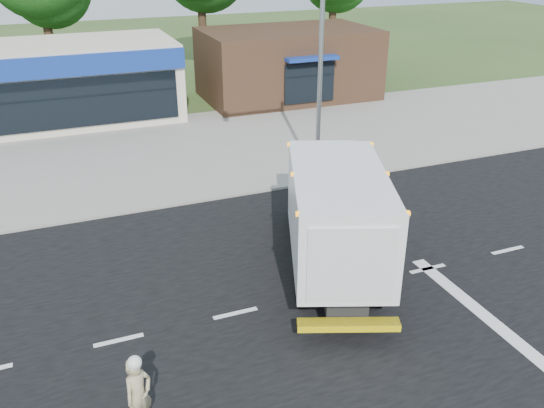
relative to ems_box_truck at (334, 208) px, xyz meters
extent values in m
plane|color=#385123|center=(-0.41, -1.20, -1.94)|extent=(120.00, 120.00, 0.00)
cube|color=black|center=(-0.41, -1.20, -1.93)|extent=(60.00, 14.00, 0.02)
cube|color=gray|center=(-0.41, 7.00, -1.88)|extent=(60.00, 2.40, 0.12)
cube|color=gray|center=(-0.41, 12.80, -1.93)|extent=(60.00, 9.00, 0.02)
cube|color=silver|center=(-6.41, -1.20, -1.92)|extent=(1.20, 0.15, 0.01)
cube|color=silver|center=(-3.41, -1.20, -1.92)|extent=(1.20, 0.15, 0.01)
cube|color=silver|center=(-0.41, -1.20, -1.92)|extent=(1.20, 0.15, 0.01)
cube|color=silver|center=(2.59, -1.20, -1.92)|extent=(1.20, 0.15, 0.01)
cube|color=silver|center=(5.59, -1.20, -1.92)|extent=(1.20, 0.15, 0.01)
cube|color=silver|center=(2.59, -4.20, -1.92)|extent=(0.40, 7.00, 0.01)
cube|color=black|center=(-0.29, -0.78, -1.22)|extent=(2.76, 5.14, 0.36)
cube|color=white|center=(0.99, 2.62, -0.35)|extent=(2.78, 2.69, 2.15)
cube|color=black|center=(1.33, 3.53, -0.15)|extent=(1.87, 0.83, 0.92)
cube|color=white|center=(-0.29, -0.78, 0.21)|extent=(4.10, 5.65, 2.40)
cube|color=silver|center=(-1.20, -3.18, 0.16)|extent=(1.93, 0.78, 1.94)
cube|color=yellow|center=(-1.27, -3.36, -1.38)|extent=(2.42, 1.20, 0.18)
cube|color=orange|center=(-0.29, -0.78, 1.38)|extent=(4.07, 5.47, 0.08)
cylinder|color=black|center=(0.10, 3.01, -1.45)|extent=(0.63, 1.03, 0.98)
cylinder|color=black|center=(1.92, 2.32, -1.45)|extent=(0.63, 1.03, 0.98)
cylinder|color=black|center=(-1.50, -1.08, -1.45)|extent=(0.63, 1.03, 0.98)
cylinder|color=black|center=(0.41, -1.81, -1.45)|extent=(0.63, 1.03, 0.98)
imported|color=tan|center=(-6.35, -4.18, -1.09)|extent=(0.74, 0.67, 1.70)
sphere|color=white|center=(-6.35, -4.18, -0.27)|extent=(0.28, 0.28, 0.28)
cube|color=#382316|center=(6.59, 18.80, 0.06)|extent=(10.00, 6.00, 4.00)
cube|color=navy|center=(6.59, 15.70, 0.96)|extent=(3.00, 1.20, 0.20)
cube|color=black|center=(6.59, 15.75, -0.44)|extent=(3.00, 0.12, 2.20)
cylinder|color=gray|center=(2.59, 6.40, 2.06)|extent=(0.18, 0.18, 8.00)
cylinder|color=#332114|center=(-6.41, 26.80, 1.49)|extent=(0.56, 0.56, 6.86)
cylinder|color=#332114|center=(3.59, 26.80, 1.98)|extent=(0.56, 0.56, 7.84)
cylinder|color=#332114|center=(13.59, 26.80, 1.56)|extent=(0.56, 0.56, 7.00)
camera|label=1|loc=(-7.09, -13.08, 7.06)|focal=38.00mm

